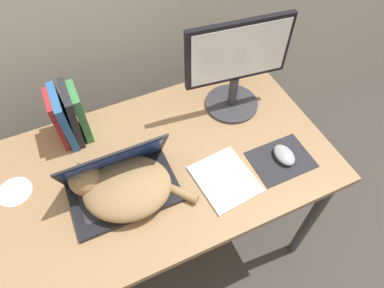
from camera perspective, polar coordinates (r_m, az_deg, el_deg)
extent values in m
cube|color=#93704C|center=(1.27, -5.16, -3.57)|extent=(1.25, 0.72, 0.03)
cylinder|color=#38383D|center=(1.67, 19.19, -11.75)|extent=(0.04, 0.04, 0.73)
cylinder|color=#38383D|center=(1.79, -25.69, -8.87)|extent=(0.04, 0.04, 0.73)
cylinder|color=#38383D|center=(1.90, 8.45, 3.24)|extent=(0.04, 0.04, 0.73)
cube|color=black|center=(1.20, -11.16, -7.92)|extent=(0.36, 0.23, 0.02)
cube|color=#28282D|center=(1.19, -11.08, -8.12)|extent=(0.30, 0.12, 0.00)
cube|color=black|center=(1.15, -12.96, -2.71)|extent=(0.36, 0.11, 0.20)
cube|color=navy|center=(1.15, -12.89, -2.93)|extent=(0.33, 0.09, 0.18)
ellipsoid|color=#99754C|center=(1.16, -10.74, -7.13)|extent=(0.35, 0.32, 0.11)
sphere|color=#99754C|center=(1.18, -17.35, -5.62)|extent=(0.11, 0.11, 0.11)
cone|color=#99754C|center=(1.16, -18.23, -3.34)|extent=(0.04, 0.04, 0.03)
cone|color=#99754C|center=(1.13, -18.33, -5.86)|extent=(0.04, 0.04, 0.03)
cylinder|color=#99754C|center=(1.17, -2.26, -7.99)|extent=(0.11, 0.13, 0.03)
cylinder|color=#333338|center=(1.45, 6.59, 6.72)|extent=(0.22, 0.22, 0.01)
cylinder|color=#333338|center=(1.39, 6.87, 8.82)|extent=(0.04, 0.04, 0.14)
cube|color=black|center=(1.27, 7.72, 15.01)|extent=(0.40, 0.07, 0.25)
cube|color=white|center=(1.26, 8.06, 14.71)|extent=(0.36, 0.05, 0.22)
cube|color=#232328|center=(1.30, 14.61, -2.54)|extent=(0.22, 0.17, 0.00)
ellipsoid|color=#99999E|center=(1.30, 15.12, -1.77)|extent=(0.07, 0.10, 0.03)
cube|color=maroon|center=(1.33, -21.63, 3.72)|extent=(0.02, 0.13, 0.22)
cube|color=#285B93|center=(1.33, -20.60, 4.11)|extent=(0.03, 0.16, 0.22)
cube|color=#232328|center=(1.33, -19.46, 4.68)|extent=(0.04, 0.15, 0.23)
cube|color=#387A42|center=(1.33, -18.13, 5.00)|extent=(0.03, 0.13, 0.22)
cube|color=silver|center=(1.22, 5.51, -5.84)|extent=(0.21, 0.24, 0.01)
cylinder|color=silver|center=(1.34, -27.49, -7.07)|extent=(0.12, 0.12, 0.00)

